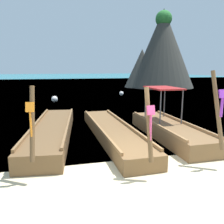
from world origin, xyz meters
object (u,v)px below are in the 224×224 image
Objects in this scene: longtail_boat_pink_ribbon at (112,132)px; longtail_boat_violet_ribbon at (169,129)px; longtail_boat_orange_ribbon at (52,131)px; karst_rock at (160,51)px; mooring_buoy_far at (55,99)px; mooring_buoy_near at (121,93)px.

longtail_boat_pink_ribbon is 1.27× the size of longtail_boat_violet_ribbon.
longtail_boat_pink_ribbon is at bearing 167.88° from longtail_boat_violet_ribbon.
karst_rock is at bearing 55.76° from longtail_boat_orange_ribbon.
longtail_boat_pink_ribbon is at bearing -78.18° from mooring_buoy_far.
longtail_boat_pink_ribbon is (2.41, -0.57, -0.04)m from longtail_boat_orange_ribbon.
mooring_buoy_near is (4.56, 14.23, -0.03)m from longtail_boat_pink_ribbon.
longtail_boat_pink_ribbon is at bearing -13.21° from longtail_boat_orange_ribbon.
longtail_boat_pink_ribbon is at bearing -119.33° from karst_rock.
mooring_buoy_near is 0.87× the size of mooring_buoy_far.
longtail_boat_violet_ribbon is at bearing -98.75° from mooring_buoy_near.
longtail_boat_orange_ribbon is 2.47m from longtail_boat_pink_ribbon.
longtail_boat_orange_ribbon is at bearing -90.54° from mooring_buoy_far.
karst_rock is 24.75× the size of mooring_buoy_near.
karst_rock is (15.63, 22.97, 5.09)m from longtail_boat_orange_ribbon.
longtail_boat_violet_ribbon is 12.42m from mooring_buoy_far.
mooring_buoy_near is 7.57m from mooring_buoy_far.
longtail_boat_orange_ribbon is at bearing 166.79° from longtail_boat_pink_ribbon.
longtail_boat_orange_ribbon reaches higher than longtail_boat_pink_ribbon.
karst_rock is (13.22, 23.54, 5.13)m from longtail_boat_pink_ribbon.
karst_rock is 21.41× the size of mooring_buoy_far.
mooring_buoy_far is at bearing -155.08° from mooring_buoy_near.
mooring_buoy_far is (0.10, 10.47, -0.03)m from longtail_boat_orange_ribbon.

